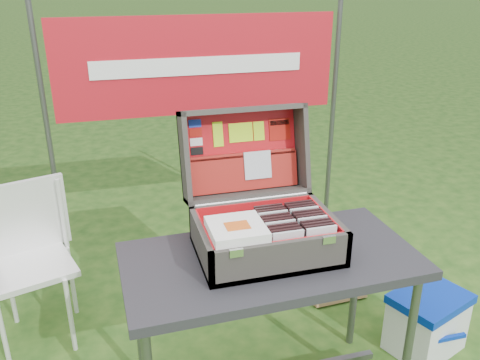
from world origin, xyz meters
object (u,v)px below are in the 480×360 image
object	(u,v)px
suitcase	(262,189)
cardboard_box	(338,272)
table	(269,331)
chair	(33,269)
cooler	(427,322)

from	to	relation	value
suitcase	cardboard_box	size ratio (longest dim) A/B	1.60
table	chair	world-z (taller)	chair
cooler	cardboard_box	world-z (taller)	cardboard_box
suitcase	cooler	bearing A→B (deg)	-0.10
suitcase	chair	size ratio (longest dim) A/B	0.68
cooler	cardboard_box	xyz separation A→B (m)	(-0.24, 0.51, 0.01)
table	cardboard_box	xyz separation A→B (m)	(0.63, 0.61, -0.20)
cardboard_box	chair	bearing A→B (deg)	173.41
suitcase	cooler	world-z (taller)	suitcase
cooler	chair	distance (m)	2.00
suitcase	cardboard_box	distance (m)	1.16
table	suitcase	bearing A→B (deg)	94.64
cardboard_box	suitcase	bearing A→B (deg)	-144.21
table	cardboard_box	distance (m)	0.90
table	cooler	xyz separation A→B (m)	(0.87, 0.09, -0.21)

